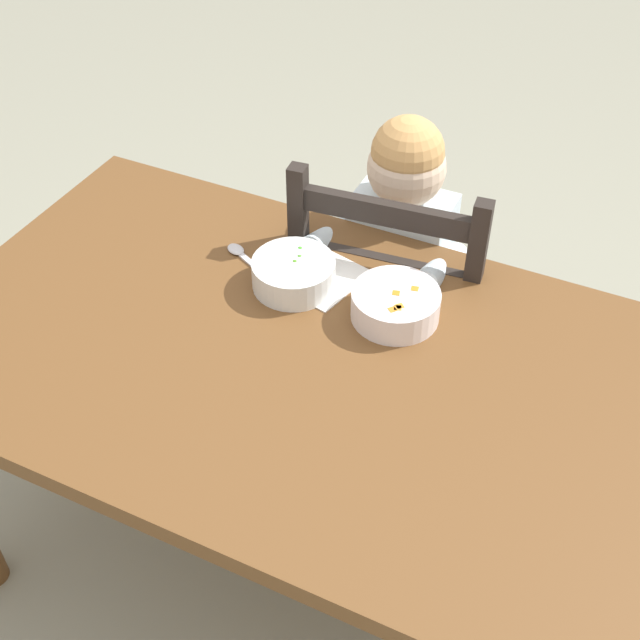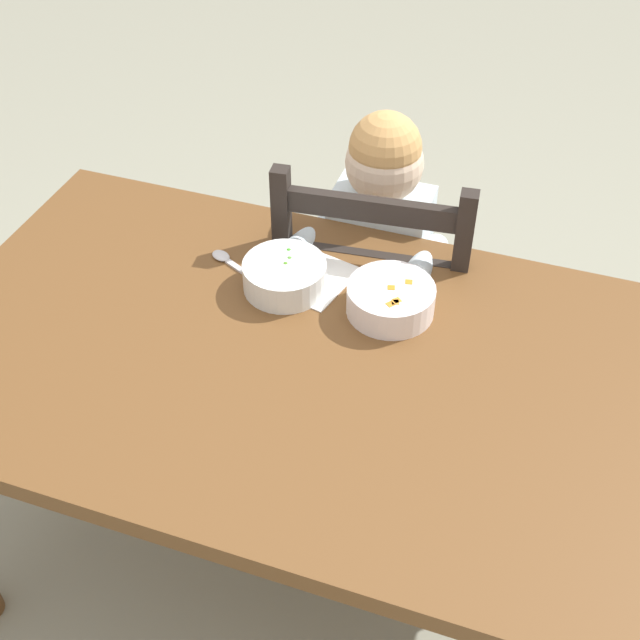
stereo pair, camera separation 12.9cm
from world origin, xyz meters
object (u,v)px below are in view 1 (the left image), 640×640
object	(u,v)px
dining_table	(312,393)
bowl_of_carrots	(396,304)
bowl_of_peas	(294,273)
dining_chair	(394,312)
spoon	(241,254)
child_figure	(396,251)

from	to	relation	value
dining_table	bowl_of_carrots	size ratio (longest dim) A/B	8.75
dining_table	bowl_of_peas	xyz separation A→B (m)	(-0.12, 0.17, 0.12)
dining_table	dining_chair	bearing A→B (deg)	91.17
spoon	bowl_of_peas	bearing A→B (deg)	-14.70
bowl_of_carrots	child_figure	bearing A→B (deg)	110.41
dining_chair	bowl_of_carrots	size ratio (longest dim) A/B	5.17
child_figure	bowl_of_peas	xyz separation A→B (m)	(-0.11, -0.29, 0.11)
child_figure	dining_table	bearing A→B (deg)	-88.17
child_figure	bowl_of_carrots	distance (m)	0.33
bowl_of_peas	dining_chair	bearing A→B (deg)	69.12
dining_table	bowl_of_carrots	distance (m)	0.23
bowl_of_peas	spoon	distance (m)	0.15
bowl_of_peas	child_figure	bearing A→B (deg)	69.59
dining_table	spoon	bearing A→B (deg)	141.70
child_figure	bowl_of_carrots	bearing A→B (deg)	-69.59
dining_chair	child_figure	distance (m)	0.19
bowl_of_carrots	spoon	xyz separation A→B (m)	(-0.36, 0.04, -0.03)
bowl_of_carrots	spoon	distance (m)	0.36
spoon	child_figure	bearing A→B (deg)	45.38
child_figure	bowl_of_peas	world-z (taller)	child_figure
dining_table	bowl_of_peas	bearing A→B (deg)	125.57
dining_table	bowl_of_peas	size ratio (longest dim) A/B	8.93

